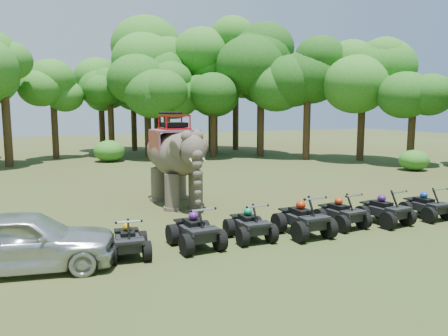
{
  "coord_description": "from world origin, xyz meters",
  "views": [
    {
      "loc": [
        -6.41,
        -13.07,
        4.06
      ],
      "look_at": [
        0.0,
        1.2,
        1.9
      ],
      "focal_mm": 35.0,
      "sensor_mm": 36.0,
      "label": 1
    }
  ],
  "objects_px": {
    "atv_0": "(128,236)",
    "atv_4": "(341,209)",
    "parked_car": "(23,241)",
    "atv_1": "(195,226)",
    "elephant": "(176,159)",
    "atv_5": "(385,206)",
    "atv_3": "(303,214)",
    "atv_6": "(427,202)",
    "atv_2": "(250,221)"
  },
  "relations": [
    {
      "from": "atv_5",
      "to": "atv_0",
      "type": "bearing_deg",
      "value": 171.38
    },
    {
      "from": "parked_car",
      "to": "atv_4",
      "type": "height_order",
      "value": "parked_car"
    },
    {
      "from": "atv_2",
      "to": "atv_5",
      "type": "distance_m",
      "value": 5.2
    },
    {
      "from": "atv_4",
      "to": "atv_6",
      "type": "xyz_separation_m",
      "value": [
        3.64,
        -0.36,
        -0.01
      ]
    },
    {
      "from": "atv_0",
      "to": "parked_car",
      "type": "bearing_deg",
      "value": -173.44
    },
    {
      "from": "atv_1",
      "to": "atv_5",
      "type": "relative_size",
      "value": 1.02
    },
    {
      "from": "atv_1",
      "to": "atv_5",
      "type": "xyz_separation_m",
      "value": [
        6.99,
        -0.27,
        -0.01
      ]
    },
    {
      "from": "atv_4",
      "to": "atv_5",
      "type": "distance_m",
      "value": 1.67
    },
    {
      "from": "elephant",
      "to": "atv_5",
      "type": "xyz_separation_m",
      "value": [
        5.71,
        -6.05,
        -1.3
      ]
    },
    {
      "from": "atv_2",
      "to": "atv_3",
      "type": "bearing_deg",
      "value": -6.92
    },
    {
      "from": "atv_4",
      "to": "atv_6",
      "type": "relative_size",
      "value": 1.02
    },
    {
      "from": "atv_6",
      "to": "parked_car",
      "type": "bearing_deg",
      "value": 177.51
    },
    {
      "from": "parked_car",
      "to": "atv_2",
      "type": "distance_m",
      "value": 6.37
    },
    {
      "from": "atv_5",
      "to": "atv_6",
      "type": "distance_m",
      "value": 2.0
    },
    {
      "from": "elephant",
      "to": "atv_3",
      "type": "xyz_separation_m",
      "value": [
        2.3,
        -6.03,
        -1.25
      ]
    },
    {
      "from": "elephant",
      "to": "atv_0",
      "type": "distance_m",
      "value": 6.75
    },
    {
      "from": "atv_0",
      "to": "atv_1",
      "type": "distance_m",
      "value": 1.97
    },
    {
      "from": "atv_2",
      "to": "atv_3",
      "type": "height_order",
      "value": "atv_3"
    },
    {
      "from": "atv_0",
      "to": "atv_5",
      "type": "bearing_deg",
      "value": 5.47
    },
    {
      "from": "elephant",
      "to": "atv_6",
      "type": "distance_m",
      "value": 9.91
    },
    {
      "from": "elephant",
      "to": "atv_1",
      "type": "height_order",
      "value": "elephant"
    },
    {
      "from": "parked_car",
      "to": "atv_1",
      "type": "xyz_separation_m",
      "value": [
        4.57,
        -0.05,
        -0.13
      ]
    },
    {
      "from": "atv_5",
      "to": "atv_2",
      "type": "bearing_deg",
      "value": 169.82
    },
    {
      "from": "elephant",
      "to": "atv_4",
      "type": "xyz_separation_m",
      "value": [
        4.07,
        -5.73,
        -1.32
      ]
    },
    {
      "from": "atv_1",
      "to": "atv_6",
      "type": "distance_m",
      "value": 8.99
    },
    {
      "from": "parked_car",
      "to": "atv_1",
      "type": "distance_m",
      "value": 4.57
    },
    {
      "from": "atv_2",
      "to": "atv_6",
      "type": "relative_size",
      "value": 1.0
    },
    {
      "from": "atv_4",
      "to": "atv_5",
      "type": "bearing_deg",
      "value": -16.26
    },
    {
      "from": "atv_0",
      "to": "atv_1",
      "type": "bearing_deg",
      "value": 6.79
    },
    {
      "from": "elephant",
      "to": "atv_3",
      "type": "distance_m",
      "value": 6.58
    },
    {
      "from": "parked_car",
      "to": "atv_4",
      "type": "relative_size",
      "value": 2.72
    },
    {
      "from": "atv_0",
      "to": "atv_5",
      "type": "height_order",
      "value": "atv_5"
    },
    {
      "from": "atv_5",
      "to": "atv_3",
      "type": "bearing_deg",
      "value": 173.01
    },
    {
      "from": "elephant",
      "to": "atv_5",
      "type": "distance_m",
      "value": 8.42
    },
    {
      "from": "atv_4",
      "to": "atv_6",
      "type": "distance_m",
      "value": 3.65
    },
    {
      "from": "atv_0",
      "to": "atv_4",
      "type": "bearing_deg",
      "value": 7.53
    },
    {
      "from": "parked_car",
      "to": "atv_5",
      "type": "relative_size",
      "value": 2.65
    },
    {
      "from": "parked_car",
      "to": "atv_6",
      "type": "xyz_separation_m",
      "value": [
        13.55,
        -0.37,
        -0.17
      ]
    },
    {
      "from": "atv_5",
      "to": "atv_1",
      "type": "bearing_deg",
      "value": 171.01
    },
    {
      "from": "atv_4",
      "to": "atv_6",
      "type": "height_order",
      "value": "atv_4"
    },
    {
      "from": "atv_3",
      "to": "atv_5",
      "type": "distance_m",
      "value": 3.41
    },
    {
      "from": "atv_3",
      "to": "atv_5",
      "type": "xyz_separation_m",
      "value": [
        3.41,
        -0.01,
        -0.05
      ]
    },
    {
      "from": "elephant",
      "to": "atv_3",
      "type": "bearing_deg",
      "value": -70.41
    },
    {
      "from": "atv_1",
      "to": "atv_2",
      "type": "bearing_deg",
      "value": -1.4
    },
    {
      "from": "atv_5",
      "to": "parked_car",
      "type": "bearing_deg",
      "value": 171.63
    },
    {
      "from": "atv_1",
      "to": "elephant",
      "type": "bearing_deg",
      "value": 74.87
    },
    {
      "from": "elephant",
      "to": "atv_4",
      "type": "bearing_deg",
      "value": -55.92
    },
    {
      "from": "atv_0",
      "to": "atv_6",
      "type": "xyz_separation_m",
      "value": [
        10.96,
        -0.33,
        0.03
      ]
    },
    {
      "from": "elephant",
      "to": "atv_5",
      "type": "relative_size",
      "value": 2.69
    },
    {
      "from": "atv_6",
      "to": "atv_3",
      "type": "bearing_deg",
      "value": 178.47
    }
  ]
}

